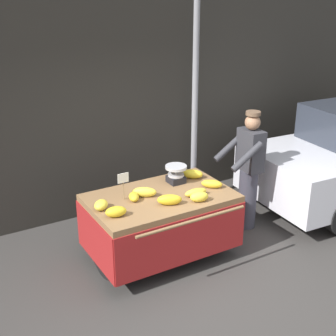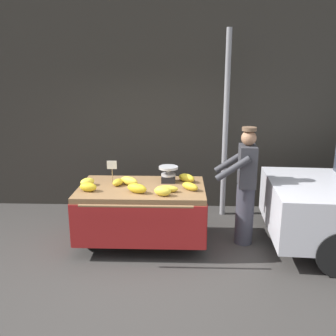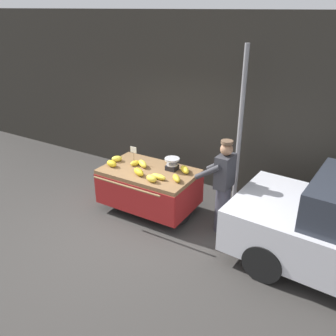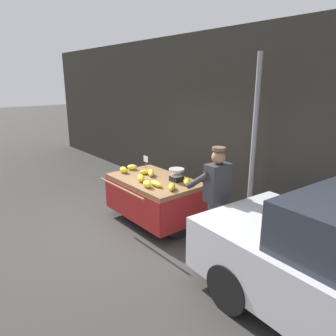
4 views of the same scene
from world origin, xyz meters
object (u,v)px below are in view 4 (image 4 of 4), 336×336
Objects in this scene: weighing_scale at (177,175)px; price_sign at (146,160)px; banana_bunch_3 at (172,187)px; banana_bunch_4 at (147,184)px; banana_bunch_2 at (156,184)px; street_pole at (254,146)px; banana_bunch_6 at (141,178)px; banana_cart at (154,190)px; banana_bunch_5 at (132,167)px; banana_bunch_8 at (124,170)px; banana_bunch_1 at (151,173)px; banana_bunch_0 at (145,172)px; vendor_person at (216,200)px; banana_bunch_7 at (187,181)px.

weighing_scale is 0.82× the size of price_sign.
banana_bunch_4 is (-0.36, -0.25, 0.01)m from banana_bunch_3.
banana_bunch_4 reaches higher than banana_bunch_2.
banana_bunch_3 is at bearing 17.79° from banana_bunch_2.
banana_bunch_6 is (-1.32, -1.49, -0.61)m from street_pole.
price_sign is at bearing -171.93° from weighing_scale.
banana_cart is at bearing 83.10° from banana_bunch_6.
banana_cart is 6.38× the size of weighing_scale.
banana_bunch_5 reaches higher than banana_bunch_2.
banana_bunch_2 is 1.07m from banana_bunch_8.
price_sign reaches higher than banana_bunch_2.
banana_bunch_5 is (-0.59, -0.05, -0.01)m from banana_bunch_1.
price_sign is 0.24m from banana_bunch_0.
vendor_person is (1.10, 0.33, -0.05)m from banana_bunch_2.
banana_bunch_0 is at bearing -144.30° from street_pole.
banana_cart is at bearing -136.76° from street_pole.
banana_bunch_7 is at bearing 6.79° from price_sign.
banana_bunch_5 is 0.26m from banana_bunch_8.
banana_bunch_6 is at bearing -96.90° from banana_cart.
banana_bunch_4 reaches higher than banana_cart.
banana_bunch_0 is 0.43m from banana_bunch_5.
banana_bunch_1 is 0.67m from banana_bunch_4.
banana_bunch_1 is (0.25, -0.06, -0.19)m from price_sign.
vendor_person is at bearing 2.03° from banana_bunch_5.
banana_bunch_6 is at bearing -131.63° from street_pole.
vendor_person reaches higher than price_sign.
banana_bunch_4 is 1.08× the size of banana_bunch_5.
banana_bunch_5 is at bearing -149.96° from street_pole.
banana_bunch_2 is at bearing 0.01° from banana_bunch_8.
banana_bunch_1 is 0.88m from banana_bunch_3.
banana_cart is at bearing -16.11° from price_sign.
banana_bunch_8 is (-1.99, -1.44, -0.62)m from street_pole.
banana_bunch_3 is (1.02, -0.17, 0.00)m from banana_bunch_0.
weighing_scale reaches higher than banana_bunch_8.
banana_bunch_3 is 0.97× the size of banana_bunch_7.
banana_bunch_1 is 0.84m from banana_bunch_7.
street_pole is at bearing 98.89° from vendor_person.
weighing_scale reaches higher than banana_cart.
banana_bunch_0 is (-0.71, -0.20, -0.07)m from weighing_scale.
banana_bunch_6 reaches higher than banana_bunch_1.
banana_bunch_3 is 1.20× the size of banana_bunch_4.
banana_bunch_0 is 1.00m from banana_bunch_7.
vendor_person is at bearing 3.88° from banana_cart.
banana_bunch_3 reaches higher than banana_cart.
banana_bunch_1 is 1.00× the size of banana_bunch_2.
banana_bunch_7 reaches higher than banana_bunch_2.
banana_bunch_5 is (-1.14, 0.25, 0.01)m from banana_bunch_2.
banana_cart is 5.99× the size of banana_bunch_1.
banana_bunch_5 is at bearing -162.75° from price_sign.
banana_bunch_4 is at bearing -157.32° from vendor_person.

